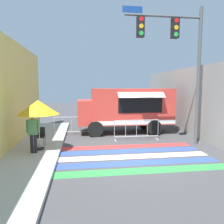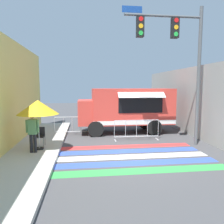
{
  "view_description": "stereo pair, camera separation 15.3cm",
  "coord_description": "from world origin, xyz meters",
  "px_view_note": "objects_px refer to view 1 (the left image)",
  "views": [
    {
      "loc": [
        -1.97,
        -8.38,
        2.82
      ],
      "look_at": [
        -0.37,
        2.98,
        1.49
      ],
      "focal_mm": 35.0,
      "sensor_mm": 36.0,
      "label": 1
    },
    {
      "loc": [
        -1.81,
        -8.4,
        2.82
      ],
      "look_at": [
        -0.37,
        2.98,
        1.49
      ],
      "focal_mm": 35.0,
      "sensor_mm": 36.0,
      "label": 2
    }
  ],
  "objects_px": {
    "vendor_person": "(33,131)",
    "barricade_side": "(72,126)",
    "patio_umbrella": "(38,107)",
    "folding_chair": "(40,135)",
    "food_truck": "(124,107)",
    "barricade_front": "(137,130)",
    "traffic_signal_pole": "(176,49)"
  },
  "relations": [
    {
      "from": "vendor_person",
      "to": "barricade_side",
      "type": "bearing_deg",
      "value": 86.32
    },
    {
      "from": "patio_umbrella",
      "to": "folding_chair",
      "type": "bearing_deg",
      "value": 96.82
    },
    {
      "from": "patio_umbrella",
      "to": "vendor_person",
      "type": "relative_size",
      "value": 1.32
    },
    {
      "from": "patio_umbrella",
      "to": "vendor_person",
      "type": "distance_m",
      "value": 1.02
    },
    {
      "from": "food_truck",
      "to": "barricade_front",
      "type": "distance_m",
      "value": 2.24
    },
    {
      "from": "vendor_person",
      "to": "barricade_front",
      "type": "bearing_deg",
      "value": 39.49
    },
    {
      "from": "barricade_front",
      "to": "barricade_side",
      "type": "distance_m",
      "value": 3.85
    },
    {
      "from": "food_truck",
      "to": "patio_umbrella",
      "type": "relative_size",
      "value": 2.68
    },
    {
      "from": "food_truck",
      "to": "vendor_person",
      "type": "height_order",
      "value": "food_truck"
    },
    {
      "from": "barricade_side",
      "to": "patio_umbrella",
      "type": "bearing_deg",
      "value": -110.18
    },
    {
      "from": "patio_umbrella",
      "to": "vendor_person",
      "type": "bearing_deg",
      "value": -108.96
    },
    {
      "from": "barricade_side",
      "to": "traffic_signal_pole",
      "type": "bearing_deg",
      "value": -30.7
    },
    {
      "from": "folding_chair",
      "to": "traffic_signal_pole",
      "type": "bearing_deg",
      "value": -9.56
    },
    {
      "from": "vendor_person",
      "to": "food_truck",
      "type": "bearing_deg",
      "value": 57.95
    },
    {
      "from": "patio_umbrella",
      "to": "barricade_side",
      "type": "distance_m",
      "value": 3.81
    },
    {
      "from": "barricade_front",
      "to": "barricade_side",
      "type": "height_order",
      "value": "same"
    },
    {
      "from": "traffic_signal_pole",
      "to": "vendor_person",
      "type": "height_order",
      "value": "traffic_signal_pole"
    },
    {
      "from": "traffic_signal_pole",
      "to": "barricade_front",
      "type": "relative_size",
      "value": 2.7
    },
    {
      "from": "folding_chair",
      "to": "barricade_front",
      "type": "relative_size",
      "value": 0.36
    },
    {
      "from": "food_truck",
      "to": "barricade_side",
      "type": "bearing_deg",
      "value": -174.87
    },
    {
      "from": "traffic_signal_pole",
      "to": "vendor_person",
      "type": "bearing_deg",
      "value": -172.73
    },
    {
      "from": "patio_umbrella",
      "to": "folding_chair",
      "type": "distance_m",
      "value": 1.41
    },
    {
      "from": "barricade_front",
      "to": "patio_umbrella",
      "type": "bearing_deg",
      "value": -160.88
    },
    {
      "from": "food_truck",
      "to": "folding_chair",
      "type": "height_order",
      "value": "food_truck"
    },
    {
      "from": "traffic_signal_pole",
      "to": "vendor_person",
      "type": "distance_m",
      "value": 7.29
    },
    {
      "from": "traffic_signal_pole",
      "to": "barricade_side",
      "type": "distance_m",
      "value": 7.05
    },
    {
      "from": "food_truck",
      "to": "patio_umbrella",
      "type": "distance_m",
      "value": 5.7
    },
    {
      "from": "traffic_signal_pole",
      "to": "patio_umbrella",
      "type": "distance_m",
      "value": 6.73
    },
    {
      "from": "food_truck",
      "to": "barricade_side",
      "type": "distance_m",
      "value": 3.36
    },
    {
      "from": "vendor_person",
      "to": "patio_umbrella",
      "type": "bearing_deg",
      "value": 87.39
    },
    {
      "from": "patio_umbrella",
      "to": "barricade_front",
      "type": "distance_m",
      "value": 5.14
    },
    {
      "from": "food_truck",
      "to": "vendor_person",
      "type": "distance_m",
      "value": 6.11
    }
  ]
}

